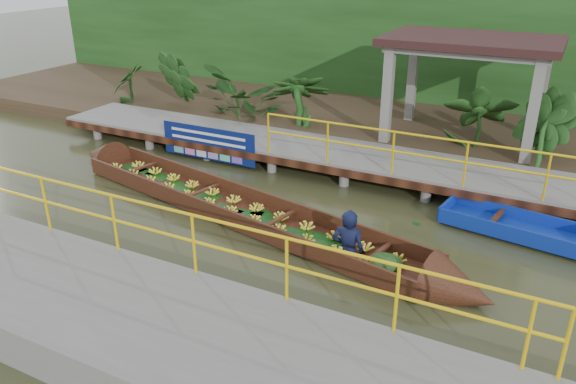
% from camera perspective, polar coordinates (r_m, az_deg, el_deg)
% --- Properties ---
extents(ground, '(80.00, 80.00, 0.00)m').
position_cam_1_polar(ground, '(11.91, -3.68, -2.97)').
color(ground, '#2E3219').
rests_on(ground, ground).
extents(land_strip, '(30.00, 8.00, 0.45)m').
position_cam_1_polar(land_strip, '(18.23, 8.45, 7.14)').
color(land_strip, '#322619').
rests_on(land_strip, ground).
extents(far_dock, '(16.00, 2.06, 1.66)m').
position_cam_1_polar(far_dock, '(14.52, 3.24, 4.11)').
color(far_dock, slate).
rests_on(far_dock, ground).
extents(near_dock, '(18.00, 2.40, 1.73)m').
position_cam_1_polar(near_dock, '(8.36, -12.74, -14.02)').
color(near_dock, slate).
rests_on(near_dock, ground).
extents(pavilion, '(4.40, 3.00, 3.00)m').
position_cam_1_polar(pavilion, '(15.81, 18.11, 13.39)').
color(pavilion, slate).
rests_on(pavilion, ground).
extents(foliage_backdrop, '(30.00, 0.80, 4.00)m').
position_cam_1_polar(foliage_backdrop, '(20.16, 11.18, 13.73)').
color(foliage_backdrop, '#183E13').
rests_on(foliage_backdrop, ground).
extents(vendor_boat, '(11.22, 3.40, 2.22)m').
position_cam_1_polar(vendor_boat, '(11.91, -4.10, -1.78)').
color(vendor_boat, '#33150E').
rests_on(vendor_boat, ground).
extents(moored_blue_boat, '(3.74, 1.45, 0.87)m').
position_cam_1_polar(moored_blue_boat, '(12.03, 26.62, -4.53)').
color(moored_blue_boat, '#0D2997').
rests_on(moored_blue_boat, ground).
extents(blue_banner, '(2.85, 0.04, 0.89)m').
position_cam_1_polar(blue_banner, '(15.04, -8.11, 4.91)').
color(blue_banner, navy).
rests_on(blue_banner, ground).
extents(tropical_plants, '(14.36, 1.36, 1.69)m').
position_cam_1_polar(tropical_plants, '(16.63, 0.34, 9.63)').
color(tropical_plants, '#183E13').
rests_on(tropical_plants, ground).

